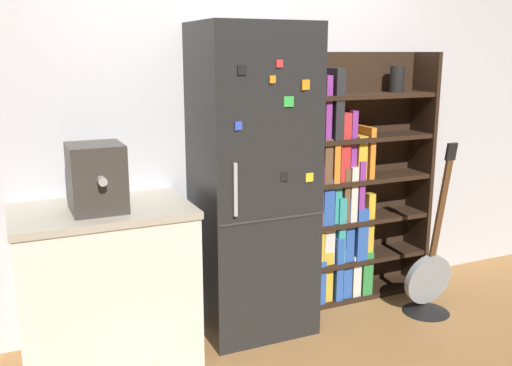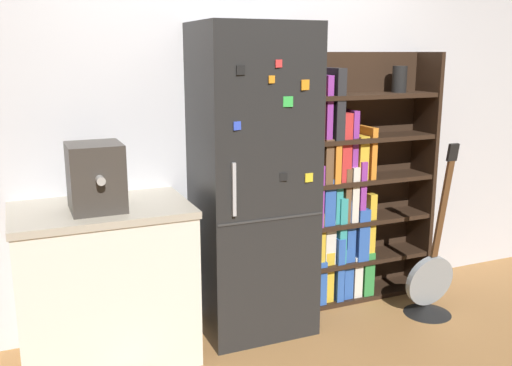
# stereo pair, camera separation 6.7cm
# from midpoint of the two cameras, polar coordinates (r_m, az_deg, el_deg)

# --- Properties ---
(ground_plane) EXTENTS (16.00, 16.00, 0.00)m
(ground_plane) POSITION_cam_midpoint_polar(r_m,az_deg,el_deg) (3.68, 0.27, -15.10)
(ground_plane) COLOR #A87542
(wall_back) EXTENTS (8.00, 0.05, 2.60)m
(wall_back) POSITION_cam_midpoint_polar(r_m,az_deg,el_deg) (3.71, -2.78, 6.30)
(wall_back) COLOR silver
(wall_back) RESTS_ON ground_plane
(refrigerator) EXTENTS (0.67, 0.58, 1.90)m
(refrigerator) POSITION_cam_midpoint_polar(r_m,az_deg,el_deg) (3.49, -0.88, 0.05)
(refrigerator) COLOR black
(refrigerator) RESTS_ON ground_plane
(bookshelf) EXTENTS (0.98, 0.29, 1.73)m
(bookshelf) POSITION_cam_midpoint_polar(r_m,az_deg,el_deg) (4.04, 8.71, -1.06)
(bookshelf) COLOR black
(bookshelf) RESTS_ON ground_plane
(kitchen_counter) EXTENTS (0.96, 0.64, 0.90)m
(kitchen_counter) POSITION_cam_midpoint_polar(r_m,az_deg,el_deg) (3.37, -15.33, -9.77)
(kitchen_counter) COLOR silver
(kitchen_counter) RESTS_ON ground_plane
(espresso_machine) EXTENTS (0.28, 0.36, 0.36)m
(espresso_machine) POSITION_cam_midpoint_polar(r_m,az_deg,el_deg) (3.12, -16.25, 0.52)
(espresso_machine) COLOR #38332D
(espresso_machine) RESTS_ON kitchen_counter
(guitar) EXTENTS (0.35, 0.32, 1.18)m
(guitar) POSITION_cam_midpoint_polar(r_m,az_deg,el_deg) (4.07, 16.34, -10.12)
(guitar) COLOR black
(guitar) RESTS_ON ground_plane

